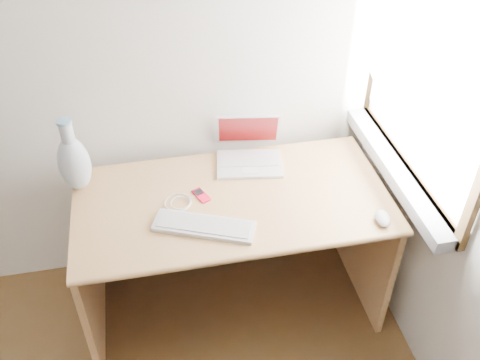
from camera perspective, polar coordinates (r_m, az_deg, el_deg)
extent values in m
cube|color=white|center=(2.17, 20.00, 12.43)|extent=(0.01, 0.90, 1.00)
cube|color=gray|center=(2.42, 16.12, 1.19)|extent=(0.10, 0.96, 0.06)
cube|color=white|center=(2.12, 18.35, 13.11)|extent=(0.02, 0.84, 0.92)
cube|color=tan|center=(2.30, -0.87, -2.16)|extent=(1.35, 0.67, 0.03)
cube|color=tan|center=(2.56, -15.70, -10.00)|extent=(0.03, 0.63, 0.68)
cube|color=tan|center=(2.71, 13.11, -5.94)|extent=(0.03, 0.63, 0.68)
cube|color=tan|center=(2.70, -2.09, -1.47)|extent=(1.29, 0.03, 0.44)
cube|color=white|center=(2.46, 0.99, 1.72)|extent=(0.33, 0.25, 0.01)
cube|color=white|center=(2.46, 0.99, 1.89)|extent=(0.28, 0.16, 0.00)
cube|color=white|center=(2.49, 0.52, 4.97)|extent=(0.30, 0.12, 0.19)
cube|color=maroon|center=(2.49, 0.52, 4.97)|extent=(0.28, 0.11, 0.17)
cube|color=white|center=(2.15, -3.86, -4.93)|extent=(0.42, 0.27, 0.02)
cube|color=white|center=(2.15, -3.87, -4.73)|extent=(0.39, 0.23, 0.00)
ellipsoid|color=white|center=(2.25, 14.96, -3.96)|extent=(0.08, 0.11, 0.03)
cube|color=#B00C28|center=(2.30, -4.16, -1.65)|extent=(0.08, 0.10, 0.01)
cube|color=black|center=(2.30, -4.17, -1.56)|extent=(0.04, 0.04, 0.00)
torus|color=white|center=(2.28, -6.64, -2.42)|extent=(0.15, 0.15, 0.01)
cube|color=white|center=(2.18, -7.31, -4.73)|extent=(0.07, 0.08, 0.01)
ellipsoid|color=silver|center=(2.37, -17.24, 1.63)|extent=(0.14, 0.14, 0.26)
cylinder|color=silver|center=(2.28, -18.00, 4.84)|extent=(0.05, 0.05, 0.11)
cylinder|color=#81B2CF|center=(2.25, -18.27, 5.94)|extent=(0.06, 0.06, 0.01)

